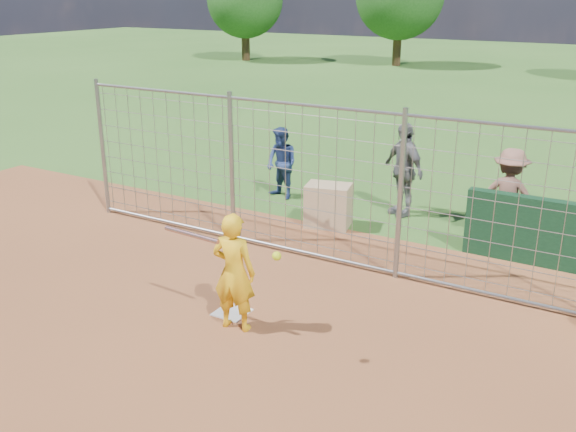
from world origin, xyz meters
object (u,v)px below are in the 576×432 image
Objects in this scene: batter at (234,272)px; bystander_c at (509,196)px; equipment_bin at (328,206)px; bystander_a at (282,163)px; bystander_b at (403,169)px.

bystander_c reaches higher than batter.
bystander_c is (2.31, 4.88, 0.04)m from batter.
bystander_a is at bearing 133.73° from equipment_bin.
bystander_a is (-2.30, 5.03, -0.04)m from batter.
bystander_b reaches higher than bystander_c.
batter is at bearing -48.05° from bystander_a.
bystander_b is at bearing 41.44° from equipment_bin.
batter is 0.87× the size of bystander_b.
bystander_b is (0.24, 5.31, 0.12)m from batter.
bystander_c is 3.16m from equipment_bin.
bystander_b is 1.10× the size of bystander_c.
bystander_b is 1.69m from equipment_bin.
batter is 5.32m from bystander_b.
batter reaches higher than equipment_bin.
bystander_a is at bearing -141.91° from bystander_b.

